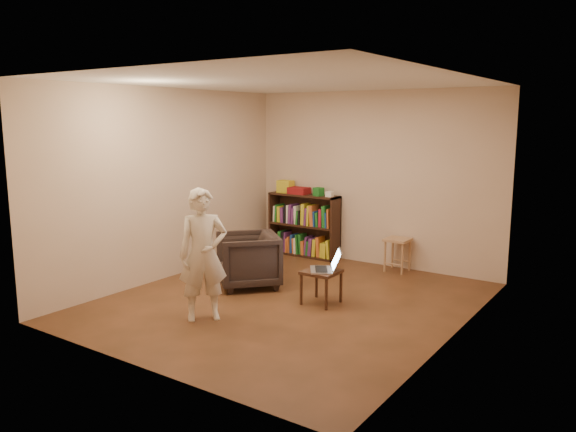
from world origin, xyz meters
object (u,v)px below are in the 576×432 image
Objects in this scene: laptop at (327,266)px; person at (203,255)px; stool at (398,245)px; side_table at (321,276)px; bookshelf at (304,229)px; armchair at (248,260)px.

laptop is 1.50m from person.
stool is 1.19× the size of side_table.
side_table is at bearing -52.45° from bookshelf.
person is at bearing -107.41° from stool.
side_table is 1.47m from person.
laptop reaches higher than side_table.
armchair is 1.35m from person.
person reaches higher than side_table.
stool is at bearing 143.16° from laptop.
armchair is at bearing -125.59° from laptop.
bookshelf is at bearing 141.96° from armchair.
person reaches higher than laptop.
bookshelf reaches higher than laptop.
person reaches higher than bookshelf.
laptop is at bearing -93.14° from stool.
stool is at bearing 23.42° from person.
stool reaches higher than side_table.
laptop is at bearing 40.43° from armchair.
armchair is (0.32, -1.86, -0.08)m from bookshelf.
armchair is at bearing 176.67° from side_table.
person is (0.37, -1.25, 0.37)m from armchair.
side_table is 0.81× the size of laptop.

